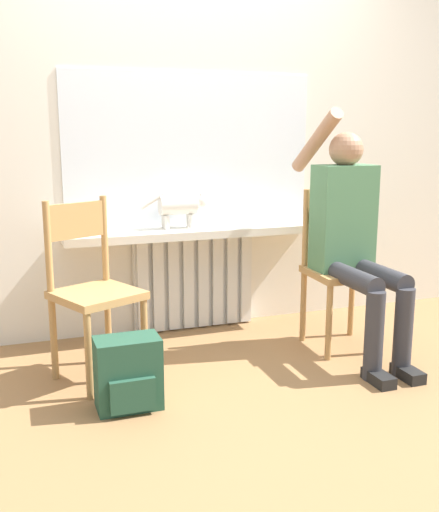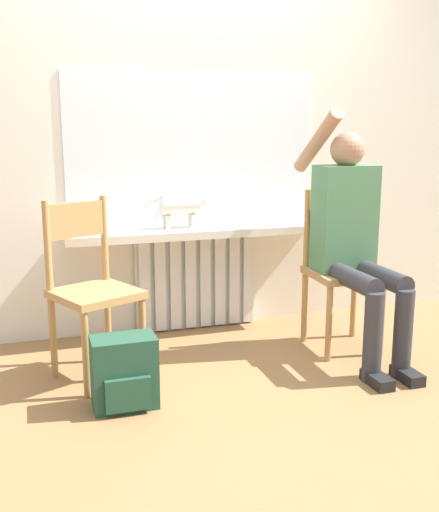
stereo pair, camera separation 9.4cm
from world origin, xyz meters
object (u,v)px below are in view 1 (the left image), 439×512
at_px(chair_right, 339,267).
at_px(person, 353,233).
at_px(chair_left, 92,288).
at_px(backpack, 128,374).
at_px(cat, 182,205).

relative_size(chair_right, person, 0.67).
height_order(chair_left, backpack, chair_left).
relative_size(chair_left, cat, 2.16).
distance_m(chair_right, backpack, 1.46).
bearing_deg(chair_left, person, -29.65).
xyz_separation_m(person, backpack, (-1.36, -0.29, -0.54)).
height_order(person, backpack, person).
xyz_separation_m(chair_left, person, (1.46, -0.13, 0.22)).
height_order(person, cat, person).
distance_m(chair_right, person, 0.26).
xyz_separation_m(chair_right, backpack, (-1.36, -0.42, -0.32)).
distance_m(person, backpack, 1.49).
bearing_deg(cat, backpack, -119.65).
bearing_deg(chair_right, chair_left, -177.92).
height_order(chair_right, backpack, chair_right).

